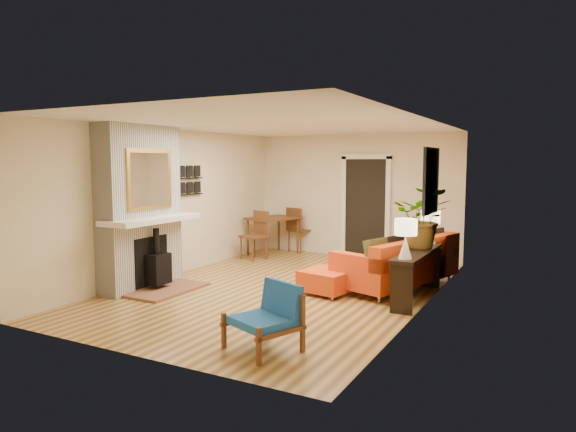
# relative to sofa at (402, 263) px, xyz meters

# --- Properties ---
(room_shell) EXTENTS (6.50, 6.50, 6.50)m
(room_shell) POSITION_rel_sofa_xyz_m (-1.06, 1.64, 0.85)
(room_shell) COLOR tan
(room_shell) RESTS_ON ground
(fireplace) EXTENTS (1.09, 1.68, 2.60)m
(fireplace) POSITION_rel_sofa_xyz_m (-3.66, -1.99, 0.85)
(fireplace) COLOR white
(fireplace) RESTS_ON ground
(sofa) EXTENTS (1.63, 2.47, 0.90)m
(sofa) POSITION_rel_sofa_xyz_m (0.00, 0.00, 0.00)
(sofa) COLOR silver
(sofa) RESTS_ON ground
(ottoman) EXTENTS (0.83, 0.83, 0.36)m
(ottoman) POSITION_rel_sofa_xyz_m (-0.89, -0.93, -0.19)
(ottoman) COLOR silver
(ottoman) RESTS_ON ground
(blue_chair) EXTENTS (0.88, 0.87, 0.71)m
(blue_chair) POSITION_rel_sofa_xyz_m (-0.51, -3.37, -0.01)
(blue_chair) COLOR brown
(blue_chair) RESTS_ON ground
(dining_table) EXTENTS (1.17, 1.91, 1.00)m
(dining_table) POSITION_rel_sofa_xyz_m (-3.23, 1.58, 0.26)
(dining_table) COLOR brown
(dining_table) RESTS_ON ground
(console_table) EXTENTS (0.34, 1.85, 0.72)m
(console_table) POSITION_rel_sofa_xyz_m (0.41, -0.63, 0.18)
(console_table) COLOR black
(console_table) RESTS_ON ground
(lamp_near) EXTENTS (0.30, 0.30, 0.54)m
(lamp_near) POSITION_rel_sofa_xyz_m (0.41, -1.34, 0.67)
(lamp_near) COLOR white
(lamp_near) RESTS_ON console_table
(lamp_far) EXTENTS (0.30, 0.30, 0.54)m
(lamp_far) POSITION_rel_sofa_xyz_m (0.41, 0.13, 0.67)
(lamp_far) COLOR white
(lamp_far) RESTS_ON console_table
(houseplant) EXTENTS (0.92, 0.82, 0.92)m
(houseplant) POSITION_rel_sofa_xyz_m (0.40, -0.36, 0.79)
(houseplant) COLOR #1E5919
(houseplant) RESTS_ON console_table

